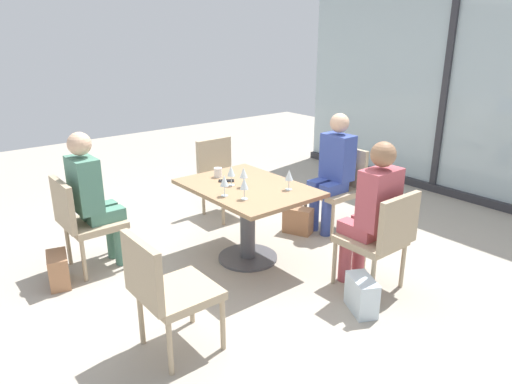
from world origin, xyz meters
TOP-DOWN VIEW (x-y plane):
  - ground_plane at (0.00, 0.00)m, footprint 12.00×12.00m
  - window_wall_backdrop at (0.00, 3.20)m, footprint 4.53×0.10m
  - dining_table_main at (0.00, 0.00)m, footprint 1.21×0.88m
  - chair_far_right at (1.12, 0.49)m, footprint 0.50×0.46m
  - chair_front_left at (-0.75, -1.25)m, footprint 0.46×0.50m
  - chair_near_window at (0.00, 1.25)m, footprint 0.46×0.51m
  - chair_front_right at (0.75, -1.25)m, footprint 0.46×0.50m
  - chair_far_left at (-1.12, 0.49)m, footprint 0.50×0.46m
  - person_far_right at (1.01, 0.49)m, footprint 0.39×0.34m
  - person_front_left at (-0.75, -1.14)m, footprint 0.34×0.39m
  - person_near_window at (-0.00, 1.14)m, footprint 0.34×0.39m
  - wine_glass_0 at (0.26, -0.24)m, footprint 0.07×0.07m
  - wine_glass_1 at (0.31, 0.22)m, footprint 0.07×0.07m
  - wine_glass_2 at (-0.11, -0.10)m, footprint 0.07×0.07m
  - wine_glass_3 at (0.01, -0.05)m, footprint 0.07×0.07m
  - wine_glass_4 at (0.09, -0.32)m, footprint 0.07×0.07m
  - coffee_cup at (-0.39, -0.05)m, footprint 0.08×0.08m
  - cell_phone_on_table at (-0.23, -0.07)m, footprint 0.14×0.16m
  - handbag_0 at (1.24, 0.14)m, footprint 0.34×0.28m
  - handbag_1 at (-0.63, -1.55)m, footprint 0.33×0.23m
  - handbag_2 at (-0.14, 0.79)m, footprint 0.34×0.27m

SIDE VIEW (x-z plane):
  - ground_plane at x=0.00m, z-range 0.00..0.00m
  - handbag_0 at x=1.24m, z-range 0.00..0.28m
  - handbag_1 at x=-0.63m, z-range 0.00..0.28m
  - handbag_2 at x=-0.14m, z-range 0.00..0.28m
  - chair_far_right at x=1.12m, z-range 0.06..0.93m
  - chair_front_left at x=-0.75m, z-range 0.06..0.93m
  - chair_near_window at x=0.00m, z-range 0.06..0.93m
  - chair_front_right at x=0.75m, z-range 0.06..0.93m
  - chair_far_left at x=-1.12m, z-range 0.06..0.93m
  - dining_table_main at x=0.00m, z-range 0.17..0.90m
  - person_far_right at x=1.01m, z-range 0.07..1.33m
  - person_front_left at x=-0.75m, z-range 0.07..1.33m
  - person_near_window at x=0.00m, z-range 0.07..1.33m
  - cell_phone_on_table at x=-0.23m, z-range 0.73..0.74m
  - coffee_cup at x=-0.39m, z-range 0.73..0.82m
  - wine_glass_0 at x=0.26m, z-range 0.77..0.95m
  - wine_glass_1 at x=0.31m, z-range 0.77..0.95m
  - wine_glass_2 at x=-0.11m, z-range 0.77..0.95m
  - wine_glass_3 at x=0.01m, z-range 0.77..0.95m
  - wine_glass_4 at x=0.09m, z-range 0.77..0.95m
  - window_wall_backdrop at x=0.00m, z-range -0.14..2.56m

